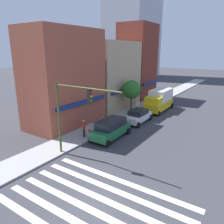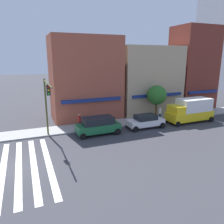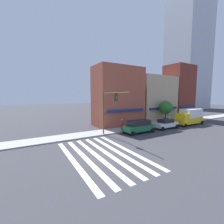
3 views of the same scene
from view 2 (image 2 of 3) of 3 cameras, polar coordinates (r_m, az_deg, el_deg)
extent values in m
plane|color=#38383D|center=(18.69, -24.92, -13.23)|extent=(200.00, 200.00, 0.00)
cube|color=#9E9E99|center=(25.61, -24.35, -5.64)|extent=(120.00, 3.00, 0.15)
cube|color=silver|center=(18.74, -26.64, -13.34)|extent=(0.46, 10.80, 0.01)
cube|color=silver|center=(18.65, -23.20, -13.08)|extent=(0.46, 10.80, 0.01)
cube|color=silver|center=(18.63, -19.75, -12.78)|extent=(0.46, 10.80, 0.01)
cube|color=silver|center=(18.68, -16.31, -12.43)|extent=(0.46, 10.80, 0.01)
cube|color=#9E4C38|center=(29.44, -6.83, 8.64)|extent=(9.02, 5.00, 10.85)
cube|color=navy|center=(27.26, -5.18, 3.10)|extent=(7.67, 0.30, 0.40)
cube|color=tan|center=(33.36, 9.49, 8.23)|extent=(9.37, 5.00, 9.76)
cube|color=navy|center=(31.40, 11.88, 4.31)|extent=(7.96, 0.30, 0.40)
cube|color=maroon|center=(38.22, 20.37, 10.64)|extent=(6.48, 5.00, 12.89)
cube|color=navy|center=(36.63, 22.69, 4.88)|extent=(5.51, 0.30, 0.40)
cylinder|color=#474C1E|center=(23.80, -16.79, 1.05)|extent=(0.18, 0.18, 6.09)
cylinder|color=#474C1E|center=(20.37, -16.48, 7.10)|extent=(0.12, 6.03, 0.12)
cube|color=black|center=(20.14, -16.28, 5.54)|extent=(0.32, 0.24, 0.95)
sphere|color=red|center=(19.97, -16.30, 6.32)|extent=(0.18, 0.18, 0.18)
sphere|color=#EAAD14|center=(20.01, -16.24, 5.47)|extent=(0.18, 0.18, 0.18)
sphere|color=green|center=(20.06, -16.18, 4.63)|extent=(0.18, 0.18, 0.18)
cube|color=#1E6638|center=(23.79, -3.67, -4.07)|extent=(4.75, 2.02, 0.85)
cube|color=black|center=(23.55, -3.70, -2.22)|extent=(3.33, 1.83, 0.75)
cylinder|color=black|center=(24.29, -8.74, -4.88)|extent=(0.68, 0.22, 0.68)
cylinder|color=black|center=(22.55, -7.58, -6.35)|extent=(0.68, 0.22, 0.68)
cylinder|color=black|center=(25.40, -0.18, -3.86)|extent=(0.68, 0.22, 0.68)
cylinder|color=black|center=(23.75, 1.55, -5.16)|extent=(0.68, 0.22, 0.68)
cube|color=white|center=(26.21, 8.73, -2.66)|extent=(4.42, 1.84, 0.70)
cube|color=black|center=(26.04, 8.78, -1.34)|extent=(2.44, 1.68, 0.55)
cylinder|color=black|center=(26.23, 4.33, -3.32)|extent=(0.68, 0.22, 0.68)
cylinder|color=black|center=(24.71, 6.19, -4.46)|extent=(0.68, 0.22, 0.68)
cylinder|color=black|center=(27.96, 10.92, -2.44)|extent=(0.68, 0.22, 0.68)
cylinder|color=black|center=(26.54, 13.03, -3.44)|extent=(0.68, 0.22, 0.68)
cube|color=yellow|center=(29.96, 19.56, -0.81)|extent=(6.25, 2.34, 1.10)
cube|color=silver|center=(30.07, 20.65, 1.80)|extent=(4.39, 2.29, 1.60)
cube|color=yellow|center=(28.46, 16.73, 0.74)|extent=(1.78, 2.13, 0.90)
cylinder|color=black|center=(29.26, 14.09, -1.87)|extent=(0.68, 0.22, 0.68)
cylinder|color=black|center=(27.60, 16.77, -3.01)|extent=(0.68, 0.22, 0.68)
cylinder|color=black|center=(32.67, 21.75, -0.81)|extent=(0.68, 0.22, 0.68)
cylinder|color=black|center=(31.19, 24.52, -1.75)|extent=(0.68, 0.22, 0.68)
cylinder|color=#23232D|center=(25.47, -8.47, -3.41)|extent=(0.26, 0.26, 0.85)
cylinder|color=red|center=(25.25, -8.53, -1.74)|extent=(0.32, 0.32, 0.70)
sphere|color=tan|center=(25.13, -8.57, -0.73)|extent=(0.22, 0.22, 0.22)
cylinder|color=#23232D|center=(29.41, 12.39, -1.22)|extent=(0.26, 0.26, 0.85)
cylinder|color=silver|center=(29.22, 12.47, 0.25)|extent=(0.32, 0.32, 0.70)
sphere|color=tan|center=(29.11, 12.52, 1.13)|extent=(0.22, 0.22, 0.22)
cylinder|color=red|center=(25.09, -7.66, -3.90)|extent=(0.20, 0.20, 0.65)
sphere|color=red|center=(24.97, -7.69, -3.03)|extent=(0.24, 0.24, 0.24)
cylinder|color=brown|center=(30.05, 11.43, 0.55)|extent=(0.24, 0.24, 2.26)
sphere|color=#286623|center=(29.65, 11.62, 4.37)|extent=(2.57, 2.57, 2.57)
camera|label=1|loc=(14.01, -67.28, 6.99)|focal=35.00mm
camera|label=3|loc=(9.20, -77.59, -14.02)|focal=24.00mm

